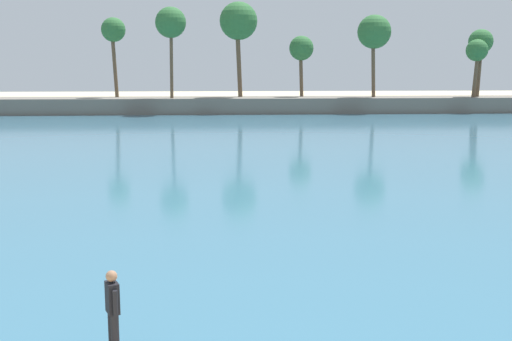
% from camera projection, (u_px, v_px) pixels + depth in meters
% --- Properties ---
extents(sea, '(220.00, 100.79, 0.06)m').
position_uv_depth(sea, '(226.00, 121.00, 61.53)').
color(sea, '#386B84').
rests_on(sea, ground).
extents(palm_headland, '(81.97, 6.41, 12.50)m').
position_uv_depth(palm_headland, '(239.00, 89.00, 71.44)').
color(palm_headland, slate).
rests_on(palm_headland, ground).
extents(person_at_waterline, '(0.31, 0.52, 1.67)m').
position_uv_depth(person_at_waterline, '(113.00, 311.00, 11.56)').
color(person_at_waterline, black).
rests_on(person_at_waterline, ground).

